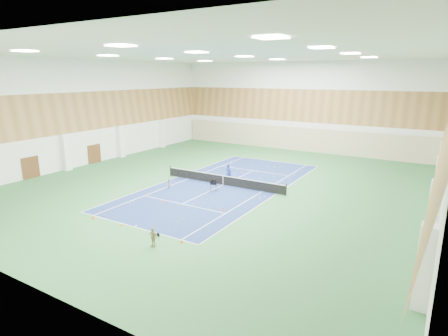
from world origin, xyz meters
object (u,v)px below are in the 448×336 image
object	(u,v)px
tennis_net	(223,179)
ball_cart	(214,186)
coach	(228,173)
child_court	(169,184)
child_apron	(153,237)

from	to	relation	value
tennis_net	ball_cart	size ratio (longest dim) A/B	13.05
tennis_net	coach	distance (m)	1.22
child_court	child_apron	xyz separation A→B (m)	(6.78, -9.80, 0.13)
ball_cart	child_court	bearing A→B (deg)	-175.81
child_apron	ball_cart	distance (m)	11.71
child_apron	tennis_net	bearing A→B (deg)	107.80
coach	child_apron	size ratio (longest dim) A/B	1.47
child_court	ball_cart	world-z (taller)	ball_cart
coach	child_court	xyz separation A→B (m)	(-3.48, -4.84, -0.42)
child_court	child_apron	size ratio (longest dim) A/B	0.79
tennis_net	child_court	distance (m)	5.13
tennis_net	child_apron	size ratio (longest dim) A/B	10.42
coach	ball_cart	xyz separation A→B (m)	(0.41, -3.28, -0.42)
coach	child_apron	world-z (taller)	coach
ball_cart	coach	bearing A→B (deg)	79.63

